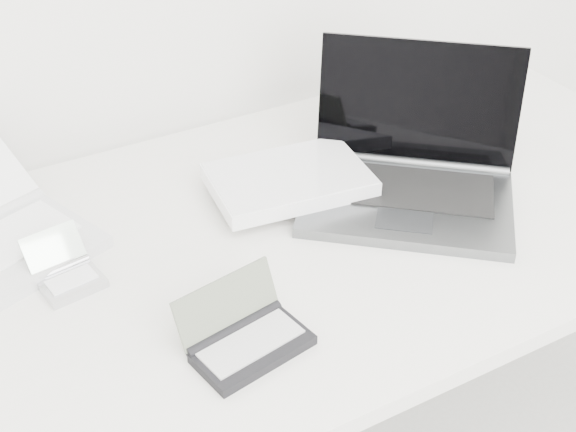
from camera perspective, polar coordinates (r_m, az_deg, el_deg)
desk at (r=1.39m, az=0.28°, el=-2.41°), size 1.60×0.80×0.73m
laptop_large at (r=1.43m, az=5.65°, el=2.86°), size 0.56×0.46×0.24m
pda_silver at (r=1.29m, az=-15.48°, el=-3.96°), size 0.11×0.12×0.07m
palmtop_charcoal at (r=1.13m, az=-3.05°, el=-8.58°), size 0.18×0.15×0.09m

